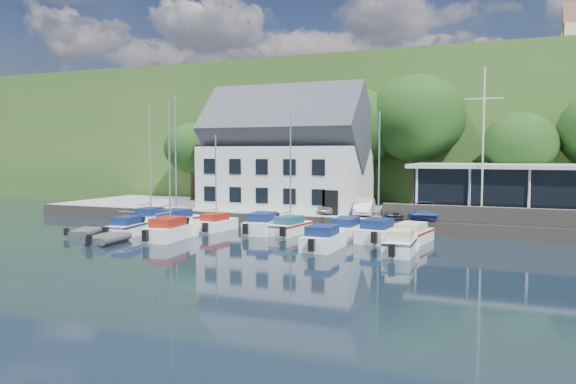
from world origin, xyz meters
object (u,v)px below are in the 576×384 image
Objects in this scene: boat_r1_5 at (347,227)px; boat_r2_3 at (323,237)px; boat_r1_7 at (412,233)px; dinghy_1 at (107,237)px; boat_r1_4 at (290,177)px; boat_r2_1 at (169,171)px; car_white at (364,207)px; boat_r1_0 at (150,170)px; boat_r2_4 at (400,242)px; boat_r1_2 at (216,177)px; harbor_building at (286,160)px; car_silver at (332,207)px; boat_r1_1 at (176,168)px; dinghy_0 at (85,231)px; car_blue at (425,209)px; boat_r1_3 at (263,222)px; boat_r2_0 at (128,226)px; flagpole at (483,146)px; boat_r1_6 at (379,172)px; car_dgrey at (393,210)px; club_pavilion at (500,191)px.

boat_r1_5 is 5.12m from boat_r2_3.
boat_r1_7 is 20.09m from dinghy_1.
boat_r1_4 is 0.89× the size of boat_r2_1.
car_white is 0.44× the size of boat_r1_0.
boat_r2_4 is at bearing -21.16° from boat_r1_4.
boat_r1_2 is 9.62m from dinghy_1.
boat_r1_0 is (-8.35, -8.59, -0.79)m from harbor_building.
boat_r1_0 reaches higher than boat_r1_5.
car_silver is at bearing 171.04° from car_white.
dinghy_1 is at bearing -84.45° from boat_r1_1.
boat_r1_5 is (4.25, 0.12, -3.46)m from boat_r1_4.
boat_r1_7 is at bearing -6.99° from dinghy_0.
car_white is at bearing 164.61° from car_blue.
car_silver is 0.40× the size of boat_r1_2.
car_white is 0.48× the size of boat_r1_4.
boat_r1_3 is 8.10m from boat_r2_1.
boat_r1_1 is (-18.17, -5.92, 3.09)m from car_blue.
boat_r2_0 reaches higher than dinghy_1.
harbor_building is 18.36m from dinghy_0.
boat_r1_6 is at bearing -141.97° from flagpole.
harbor_building is 3.45× the size of car_blue.
car_dgrey reaches higher than boat_r2_3.
boat_r1_3 is at bearing -78.44° from harbor_building.
car_dgrey is 22.79m from dinghy_0.
boat_r1_2 is at bearing -174.59° from boat_r1_6.
boat_r1_4 is (12.33, -0.05, -0.37)m from boat_r1_0.
car_blue is 5.83m from boat_r1_7.
dinghy_0 is (-22.35, -1.29, -0.39)m from boat_r2_4.
harbor_building is at bearing 95.65° from boat_r1_3.
boat_r1_4 reaches higher than car_silver.
car_dgrey reaches higher than boat_r2_0.
club_pavilion is (18.00, -0.50, -2.30)m from harbor_building.
boat_r1_1 is at bearing 162.43° from boat_r2_3.
harbor_building is at bearing 140.75° from car_dgrey.
car_dgrey is 1.22× the size of dinghy_1.
dinghy_0 is (-27.34, -14.49, -2.70)m from club_pavilion.
club_pavilion is 1.40× the size of boat_r2_1.
boat_r2_3 is (14.79, 0.04, 0.04)m from boat_r2_0.
boat_r2_0 is (-4.47, -4.81, -3.42)m from boat_r1_2.
boat_r2_1 reaches higher than boat_r1_2.
car_dgrey is at bearing 22.79° from boat_r2_0.
harbor_building is 17.49m from flagpole.
boat_r1_7 is 1.19× the size of boat_r2_4.
club_pavilion is at bearing 23.71° from car_blue.
boat_r2_1 is at bearing -161.92° from car_dgrey.
boat_r1_6 is (-7.37, -8.74, 1.61)m from club_pavilion.
boat_r1_3 is at bearing -162.36° from car_blue.
boat_r1_7 is 4.44m from boat_r2_4.
boat_r2_4 is at bearing -54.84° from boat_r1_6.
boat_r1_6 is 6.36m from boat_r2_3.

